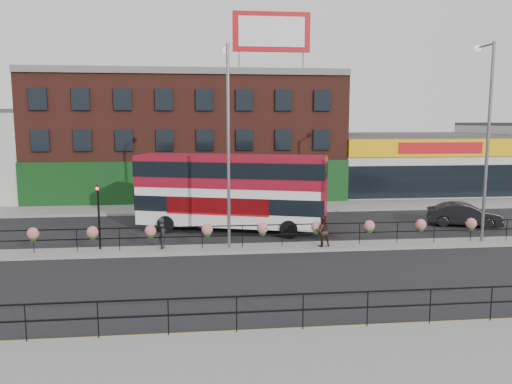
{
  "coord_description": "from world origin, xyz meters",
  "views": [
    {
      "loc": [
        -2.95,
        -24.2,
        6.35
      ],
      "look_at": [
        0.0,
        3.0,
        2.5
      ],
      "focal_mm": 35.0,
      "sensor_mm": 36.0,
      "label": 1
    }
  ],
  "objects": [
    {
      "name": "north_pavement",
      "position": [
        0.0,
        12.0,
        0.07
      ],
      "size": [
        60.0,
        4.0,
        0.15
      ],
      "primitive_type": "cube",
      "color": "gray",
      "rests_on": "ground"
    },
    {
      "name": "ground",
      "position": [
        0.0,
        0.0,
        0.0
      ],
      "size": [
        120.0,
        120.0,
        0.0
      ],
      "primitive_type": "plane",
      "color": "black",
      "rests_on": "ground"
    },
    {
      "name": "south_pavement",
      "position": [
        0.0,
        -12.0,
        0.07
      ],
      "size": [
        60.0,
        4.0,
        0.15
      ],
      "primitive_type": "cube",
      "color": "gray",
      "rests_on": "ground"
    },
    {
      "name": "car",
      "position": [
        13.02,
        4.35,
        0.71
      ],
      "size": [
        4.27,
        5.27,
        1.42
      ],
      "primitive_type": "imported",
      "rotation": [
        0.0,
        0.0,
        1.22
      ],
      "color": "black",
      "rests_on": "ground"
    },
    {
      "name": "billboard",
      "position": [
        2.5,
        14.99,
        13.18
      ],
      "size": [
        6.0,
        0.29,
        4.4
      ],
      "color": "red",
      "rests_on": "brick_building"
    },
    {
      "name": "pedestrian_b",
      "position": [
        3.02,
        -0.24,
        0.93
      ],
      "size": [
        0.89,
        0.76,
        1.57
      ],
      "primitive_type": "imported",
      "rotation": [
        0.0,
        0.0,
        3.25
      ],
      "color": "#2E2119",
      "rests_on": "median"
    },
    {
      "name": "double_decker_bus",
      "position": [
        -1.25,
        4.54,
        2.74
      ],
      "size": [
        11.28,
        5.77,
        4.46
      ],
      "color": "white",
      "rests_on": "ground"
    },
    {
      "name": "median",
      "position": [
        0.0,
        0.0,
        0.07
      ],
      "size": [
        60.0,
        1.6,
        0.15
      ],
      "primitive_type": "cube",
      "color": "gray",
      "rests_on": "ground"
    },
    {
      "name": "lamp_column_west",
      "position": [
        -1.67,
        0.26,
        6.03
      ],
      "size": [
        0.36,
        1.74,
        9.92
      ],
      "color": "slate",
      "rests_on": "median"
    },
    {
      "name": "median_railing",
      "position": [
        -0.0,
        0.0,
        1.05
      ],
      "size": [
        30.04,
        0.56,
        1.23
      ],
      "color": "black",
      "rests_on": "median"
    },
    {
      "name": "south_railing",
      "position": [
        -2.0,
        -10.1,
        0.96
      ],
      "size": [
        20.04,
        0.05,
        1.12
      ],
      "color": "black",
      "rests_on": "south_pavement"
    },
    {
      "name": "pedestrian_a",
      "position": [
        -4.95,
        0.24,
        0.92
      ],
      "size": [
        0.63,
        0.47,
        1.54
      ],
      "primitive_type": "imported",
      "rotation": [
        0.0,
        0.0,
        1.48
      ],
      "color": "#222229",
      "rests_on": "median"
    },
    {
      "name": "supermarket",
      "position": [
        16.0,
        19.9,
        2.65
      ],
      "size": [
        15.0,
        12.25,
        5.3
      ],
      "color": "silver",
      "rests_on": "ground"
    },
    {
      "name": "lamp_column_east",
      "position": [
        11.62,
        0.24,
        6.2
      ],
      "size": [
        0.37,
        1.79,
        10.21
      ],
      "color": "slate",
      "rests_on": "median"
    },
    {
      "name": "yellow_line_outer",
      "position": [
        0.0,
        -9.88,
        0.01
      ],
      "size": [
        60.0,
        0.1,
        0.01
      ],
      "primitive_type": "cube",
      "color": "gold",
      "rests_on": "ground"
    },
    {
      "name": "traffic_light_median",
      "position": [
        -8.0,
        0.39,
        2.47
      ],
      "size": [
        0.15,
        0.28,
        3.65
      ],
      "color": "black",
      "rests_on": "median"
    },
    {
      "name": "brick_building",
      "position": [
        -4.0,
        19.96,
        5.13
      ],
      "size": [
        25.0,
        12.21,
        10.3
      ],
      "color": "#5E2A21",
      "rests_on": "ground"
    },
    {
      "name": "yellow_line_inner",
      "position": [
        0.0,
        -9.7,
        0.01
      ],
      "size": [
        60.0,
        0.1,
        0.01
      ],
      "primitive_type": "cube",
      "color": "gold",
      "rests_on": "ground"
    }
  ]
}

